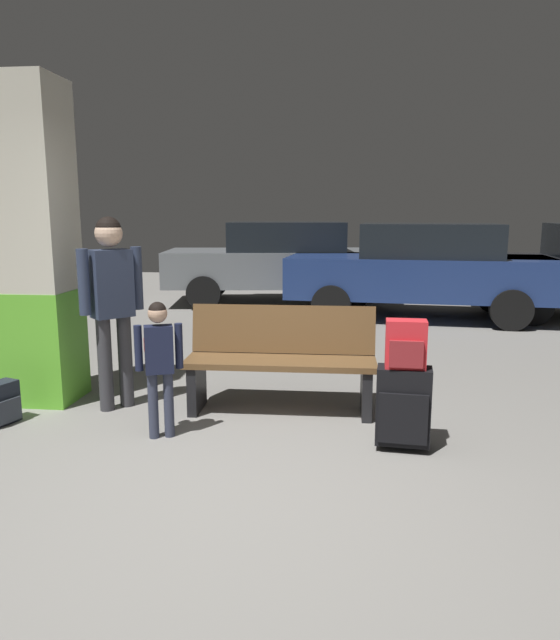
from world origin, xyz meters
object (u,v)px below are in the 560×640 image
Objects in this scene: child at (159,355)px; adult at (112,292)px; suitcase at (403,406)px; backpack_bright at (406,345)px; parked_car_near at (421,268)px; bench at (281,360)px; backpack_dark_floor at (0,404)px; structural_pillar at (37,246)px; parked_car_far at (280,260)px.

child is 0.94m from adult.
adult reaches higher than suitcase.
backpack_bright is 1.80m from child.
parked_car_near is at bearing 81.80° from backpack_bright.
bench reaches higher than backpack_dark_floor.
parked_car_far is at bearing 76.14° from structural_pillar.
child is (-1.79, 0.04, -0.13)m from backpack_bright.
structural_pillar is 1.38m from backpack_dark_floor.
backpack_dark_floor is at bearing 176.78° from suitcase.
adult is at bearing -12.77° from structural_pillar.
suitcase reaches higher than backpack_dark_floor.
backpack_dark_floor is 0.08× the size of parked_car_near.
child is 0.63× the size of adult.
structural_pillar is 1.70m from child.
parked_car_near is at bearing 69.70° from bench.
bench is at bearing -110.30° from parked_car_near.
backpack_dark_floor is at bearing 176.78° from backpack_bright.
child is at bearing -115.38° from parked_car_near.
parked_car_far is at bearing 76.96° from backpack_dark_floor.
bench is 1.23m from suitcase.
backpack_bright reaches higher than backpack_dark_floor.
backpack_dark_floor is (-0.78, -0.48, -0.85)m from adult.
child is 1.46m from backpack_dark_floor.
adult is at bearing -175.92° from bench.
bench is 1.26m from backpack_bright.
parked_car_near is (2.58, 5.44, 0.17)m from child.
backpack_dark_floor is at bearing -95.23° from structural_pillar.
backpack_dark_floor is at bearing -148.36° from adult.
adult is at bearing -97.01° from parked_car_far.
backpack_dark_floor is at bearing -126.72° from parked_car_near.
suitcase is 0.58× the size of child.
parked_car_far is (-1.63, 6.81, 0.48)m from suitcase.
bench is 5.04m from parked_car_near.
bench is 0.38× the size of parked_car_far.
structural_pillar is 3.38m from suitcase.
parked_car_far reaches higher than backpack_dark_floor.
suitcase is at bearing -3.22° from backpack_dark_floor.
bench is at bearing 40.79° from child.
structural_pillar reaches higher than backpack_dark_floor.
parked_car_near is at bearing 56.65° from adult.
backpack_bright is (0.00, -0.00, 0.45)m from suitcase.
adult is 4.84× the size of backpack_dark_floor.
adult is (-0.59, 0.62, 0.38)m from child.
child is 6.02m from parked_car_near.
parked_car_near is (3.17, 4.82, -0.21)m from adult.
structural_pillar is 8.23× the size of backpack_dark_floor.
bench is at bearing 141.48° from suitcase.
child is at bearing 178.71° from suitcase.
structural_pillar is at bearing -129.91° from parked_car_near.
suitcase is at bearing -38.52° from bench.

